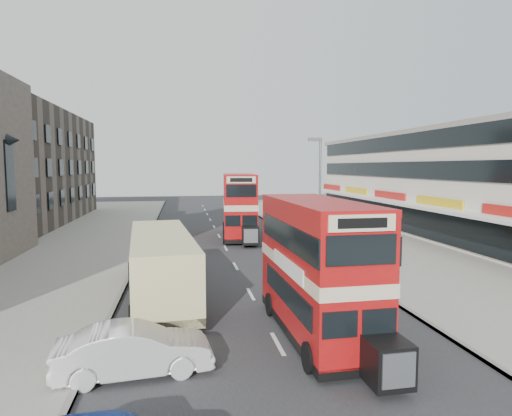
{
  "coord_description": "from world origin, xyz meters",
  "views": [
    {
      "loc": [
        -3.18,
        -12.32,
        6.09
      ],
      "look_at": [
        0.12,
        7.2,
        4.22
      ],
      "focal_mm": 30.91,
      "sensor_mm": 36.0,
      "label": 1
    }
  ],
  "objects": [
    {
      "name": "street_lamp",
      "position": [
        6.52,
        18.0,
        4.78
      ],
      "size": [
        1.0,
        0.2,
        8.12
      ],
      "color": "slate",
      "rests_on": "ground"
    },
    {
      "name": "car_right_b",
      "position": [
        5.35,
        19.76,
        0.68
      ],
      "size": [
        5.04,
        2.68,
        1.35
      ],
      "primitive_type": "imported",
      "rotation": [
        0.0,
        0.0,
        -1.66
      ],
      "color": "#E15116",
      "rests_on": "ground"
    },
    {
      "name": "coach",
      "position": [
        -4.17,
        8.29,
        1.64
      ],
      "size": [
        3.59,
        10.67,
        2.77
      ],
      "rotation": [
        0.0,
        0.0,
        0.09
      ],
      "color": "black",
      "rests_on": "ground"
    },
    {
      "name": "pedestrian_near",
      "position": [
        8.0,
        12.91,
        1.03
      ],
      "size": [
        0.66,
        0.46,
        1.76
      ],
      "primitive_type": "imported",
      "rotation": [
        0.0,
        0.0,
        3.17
      ],
      "color": "gray",
      "rests_on": "pavement_right"
    },
    {
      "name": "car_left_front",
      "position": [
        -4.61,
        0.51,
        0.74
      ],
      "size": [
        4.65,
        2.06,
        1.48
      ],
      "primitive_type": "imported",
      "rotation": [
        0.0,
        0.0,
        1.68
      ],
      "color": "silver",
      "rests_on": "ground"
    },
    {
      "name": "brick_terrace",
      "position": [
        -22.0,
        38.0,
        6.0
      ],
      "size": [
        14.0,
        28.0,
        12.0
      ],
      "primitive_type": "cube",
      "color": "#66594C",
      "rests_on": "ground"
    },
    {
      "name": "car_right_a",
      "position": [
        5.57,
        16.02,
        0.69
      ],
      "size": [
        4.77,
        2.03,
        1.37
      ],
      "primitive_type": "imported",
      "rotation": [
        0.0,
        0.0,
        -1.55
      ],
      "color": "maroon",
      "rests_on": "ground"
    },
    {
      "name": "pavement_left",
      "position": [
        -12.0,
        20.0,
        0.07
      ],
      "size": [
        12.0,
        90.0,
        0.15
      ],
      "primitive_type": "cube",
      "color": "gray",
      "rests_on": "ground"
    },
    {
      "name": "pavement_right",
      "position": [
        12.0,
        20.0,
        0.07
      ],
      "size": [
        12.0,
        90.0,
        0.15
      ],
      "primitive_type": "cube",
      "color": "gray",
      "rests_on": "ground"
    },
    {
      "name": "bus_main",
      "position": [
        1.54,
        2.51,
        2.49
      ],
      "size": [
        2.57,
        8.62,
        4.74
      ],
      "rotation": [
        0.0,
        0.0,
        3.17
      ],
      "color": "black",
      "rests_on": "ground"
    },
    {
      "name": "kerb_left",
      "position": [
        -6.1,
        20.0,
        0.07
      ],
      "size": [
        0.2,
        90.0,
        0.16
      ],
      "primitive_type": "cube",
      "color": "gray",
      "rests_on": "ground"
    },
    {
      "name": "commercial_row",
      "position": [
        19.95,
        22.0,
        4.7
      ],
      "size": [
        9.9,
        46.2,
        9.3
      ],
      "color": "silver",
      "rests_on": "ground"
    },
    {
      "name": "bus_second",
      "position": [
        1.65,
        24.76,
        2.77
      ],
      "size": [
        3.36,
        9.75,
        5.26
      ],
      "rotation": [
        0.0,
        0.0,
        3.05
      ],
      "color": "black",
      "rests_on": "ground"
    },
    {
      "name": "kerb_right",
      "position": [
        6.1,
        20.0,
        0.07
      ],
      "size": [
        0.2,
        90.0,
        0.16
      ],
      "primitive_type": "cube",
      "color": "gray",
      "rests_on": "ground"
    },
    {
      "name": "cyclist",
      "position": [
        4.89,
        20.5,
        0.67
      ],
      "size": [
        0.72,
        1.89,
        2.02
      ],
      "rotation": [
        0.0,
        0.0,
        0.04
      ],
      "color": "gray",
      "rests_on": "ground"
    },
    {
      "name": "ground",
      "position": [
        0.0,
        0.0,
        0.0
      ],
      "size": [
        160.0,
        160.0,
        0.0
      ],
      "primitive_type": "plane",
      "color": "#28282B",
      "rests_on": "ground"
    },
    {
      "name": "road_surface",
      "position": [
        0.0,
        20.0,
        0.01
      ],
      "size": [
        12.0,
        90.0,
        0.01
      ],
      "primitive_type": "cube",
      "color": "#28282B",
      "rests_on": "ground"
    }
  ]
}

